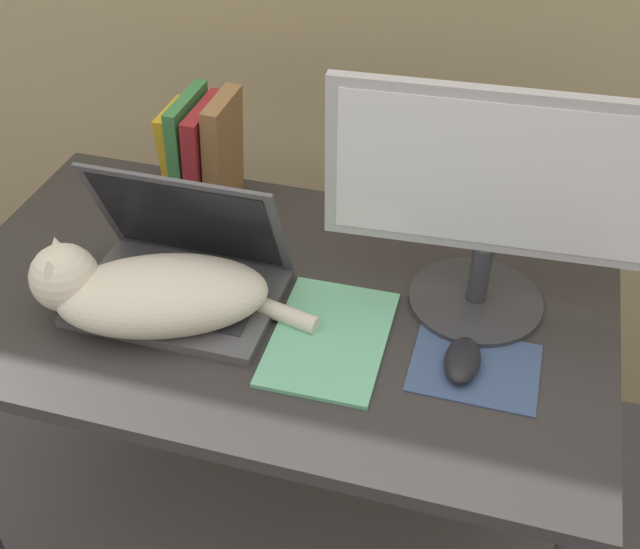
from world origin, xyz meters
TOP-DOWN VIEW (x-y plane):
  - desk at (0.00, 0.36)m, footprint 1.21×0.72m
  - laptop at (-0.16, 0.32)m, footprint 0.36×0.25m
  - cat at (-0.19, 0.24)m, footprint 0.49×0.30m
  - external_monitor at (0.35, 0.44)m, footprint 0.55×0.24m
  - mousepad at (0.37, 0.28)m, footprint 0.21×0.16m
  - computer_mouse at (0.35, 0.27)m, footprint 0.06×0.11m
  - book_row at (-0.24, 0.62)m, footprint 0.14×0.17m
  - notepad at (0.13, 0.28)m, footprint 0.20×0.28m

SIDE VIEW (x-z plane):
  - desk at x=0.00m, z-range 0.28..0.98m
  - mousepad at x=0.37m, z-range 0.71..0.71m
  - notepad at x=0.13m, z-range 0.71..0.71m
  - computer_mouse at x=0.35m, z-range 0.71..0.74m
  - laptop at x=-0.16m, z-range 0.63..0.88m
  - cat at x=-0.19m, z-range 0.69..0.84m
  - book_row at x=-0.24m, z-range 0.70..0.94m
  - external_monitor at x=0.35m, z-range 0.72..1.14m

